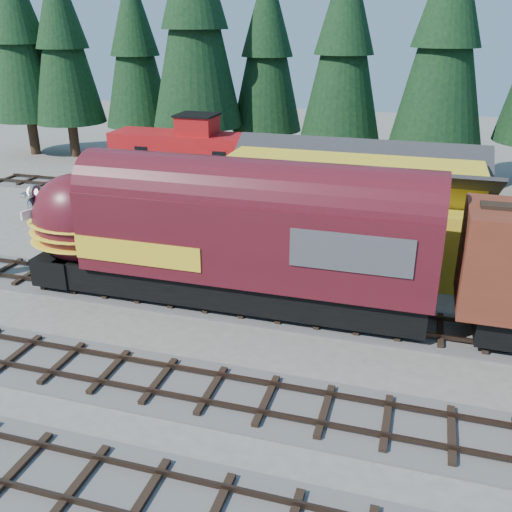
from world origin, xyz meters
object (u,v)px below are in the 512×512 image
(depot, at_px, (349,199))
(pickup_truck_b, at_px, (81,210))
(locomotive, at_px, (211,241))
(pickup_truck_a, at_px, (146,249))
(caboose, at_px, (186,159))

(depot, xyz_separation_m, pickup_truck_b, (-15.03, 0.14, -2.01))
(locomotive, distance_m, pickup_truck_a, 5.46)
(pickup_truck_b, bearing_deg, caboose, -15.86)
(pickup_truck_b, bearing_deg, pickup_truck_a, -114.93)
(pickup_truck_a, height_order, pickup_truck_b, pickup_truck_b)
(locomotive, bearing_deg, pickup_truck_a, 148.82)
(depot, bearing_deg, caboose, 147.34)
(depot, distance_m, pickup_truck_a, 10.00)
(locomotive, relative_size, pickup_truck_a, 2.88)
(pickup_truck_a, bearing_deg, pickup_truck_b, 65.84)
(depot, relative_size, locomotive, 0.75)
(depot, height_order, pickup_truck_a, depot)
(depot, bearing_deg, pickup_truck_b, 179.47)
(depot, xyz_separation_m, caboose, (-11.70, 7.50, -0.47))
(locomotive, height_order, pickup_truck_a, locomotive)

